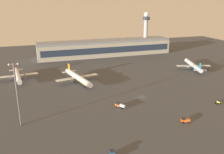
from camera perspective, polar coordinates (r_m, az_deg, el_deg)
The scene contains 11 objects.
ground_plane at distance 147.71m, azimuth 7.05°, elevation -4.73°, with size 416.00×416.00×0.00m, color #424449.
terminal_building at distance 256.71m, azimuth -1.52°, elevation 6.92°, with size 140.16×22.40×16.40m.
control_tower at distance 276.45m, azimuth 8.01°, elevation 11.12°, with size 8.00×8.00×44.03m.
airplane_taxiway_distant at distance 172.38m, azimuth -8.11°, elevation -0.10°, with size 31.02×39.59×10.25m.
airplane_far_stand at distance 214.88m, azimuth 18.68°, elevation 2.61°, with size 28.23×35.92×9.42m.
airplane_near_gate at distance 189.41m, azimuth -21.47°, elevation 0.36°, with size 28.69×36.78×9.43m.
baggage_tractor at distance 94.30m, azimuth 0.11°, elevation -17.82°, with size 2.96×4.50×2.25m.
pushback_tug at distance 150.19m, azimuth 23.98°, elevation -5.37°, with size 3.27×2.15×2.05m.
maintenance_van at distance 122.47m, azimuth 16.95°, elevation -9.72°, with size 4.56×3.24×2.25m.
fuel_truck at distance 132.36m, azimuth 1.99°, elevation -6.69°, with size 4.82×6.55×2.35m.
apron_light_east at distance 116.30m, azimuth -21.60°, elevation -3.20°, with size 4.80×0.90×30.17m.
Camera 1 is at (-60.23, -122.75, 55.90)m, focal length 38.62 mm.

